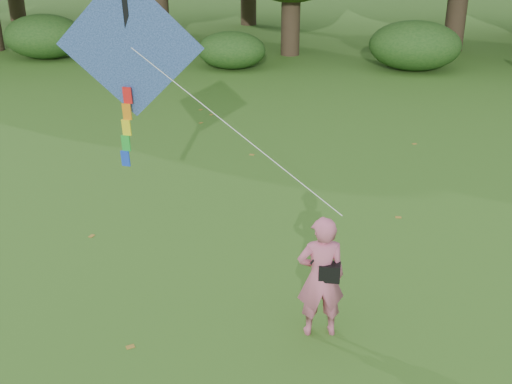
# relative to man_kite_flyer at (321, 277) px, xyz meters

# --- Properties ---
(ground) EXTENTS (100.00, 100.00, 0.00)m
(ground) POSITION_rel_man_kite_flyer_xyz_m (-0.38, -0.43, -0.94)
(ground) COLOR #265114
(ground) RESTS_ON ground
(man_kite_flyer) EXTENTS (0.77, 0.59, 1.89)m
(man_kite_flyer) POSITION_rel_man_kite_flyer_xyz_m (0.00, 0.00, 0.00)
(man_kite_flyer) COLOR #C35C78
(man_kite_flyer) RESTS_ON ground
(crossbody_bag) EXTENTS (0.43, 0.20, 0.73)m
(crossbody_bag) POSITION_rel_man_kite_flyer_xyz_m (0.12, -0.03, 0.12)
(crossbody_bag) COLOR black
(crossbody_bag) RESTS_ON ground
(flying_kite) EXTENTS (4.39, 1.58, 3.04)m
(flying_kite) POSITION_rel_man_kite_flyer_xyz_m (-3.01, 1.26, 2.87)
(flying_kite) COLOR #2859B1
(flying_kite) RESTS_ON ground
(shrub_band) EXTENTS (39.15, 3.22, 1.88)m
(shrub_band) POSITION_rel_man_kite_flyer_xyz_m (-1.10, 17.17, -0.09)
(shrub_band) COLOR #264919
(shrub_band) RESTS_ON ground
(fallen_leaves) EXTENTS (8.04, 14.03, 0.01)m
(fallen_leaves) POSITION_rel_man_kite_flyer_xyz_m (-2.24, 4.80, -0.94)
(fallen_leaves) COLOR olive
(fallen_leaves) RESTS_ON ground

